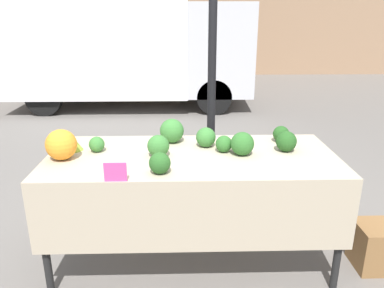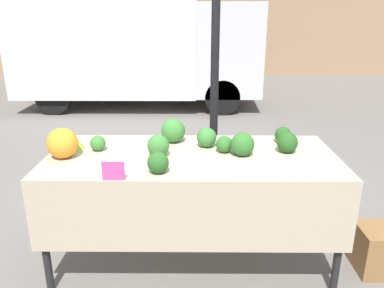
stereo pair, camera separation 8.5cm
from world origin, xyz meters
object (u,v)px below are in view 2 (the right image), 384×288
Objects in this scene: price_sign at (113,171)px; produce_crate at (383,250)px; orange_cauliflower at (62,143)px; parked_truck at (132,35)px.

produce_crate is at bearing 8.70° from price_sign.
orange_cauliflower is 0.57× the size of produce_crate.
produce_crate is at bearing -64.33° from parked_truck.
orange_cauliflower is at bearing -86.31° from parked_truck.
parked_truck reaches higher than price_sign.
orange_cauliflower is (0.34, -5.34, -0.45)m from parked_truck.
orange_cauliflower reaches higher than produce_crate.
produce_crate is (1.84, 0.28, -0.73)m from price_sign.
produce_crate is at bearing -2.29° from orange_cauliflower.
parked_truck is 22.26× the size of orange_cauliflower.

